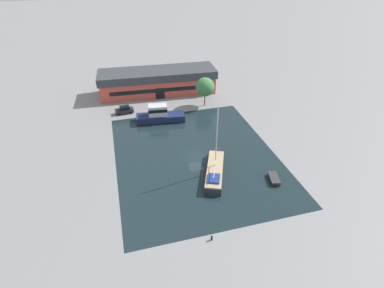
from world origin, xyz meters
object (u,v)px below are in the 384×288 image
at_px(motor_cruiser, 160,115).
at_px(quay_tree_near_building, 205,87).
at_px(small_dinghy, 274,179).
at_px(parked_car, 124,110).
at_px(sailboat_moored, 215,170).
at_px(warehouse_building, 158,81).

bearing_deg(motor_cruiser, quay_tree_near_building, -60.70).
relative_size(motor_cruiser, small_dinghy, 3.21).
distance_m(parked_car, sailboat_moored, 30.11).
height_order(parked_car, small_dinghy, parked_car).
xyz_separation_m(motor_cruiser, small_dinghy, (14.89, -25.45, -1.03)).
bearing_deg(parked_car, sailboat_moored, -158.12).
distance_m(warehouse_building, sailboat_moored, 37.38).
xyz_separation_m(warehouse_building, quay_tree_near_building, (9.65, -11.05, 1.76)).
bearing_deg(warehouse_building, small_dinghy, -69.90).
xyz_separation_m(warehouse_building, small_dinghy, (12.47, -41.40, -2.74)).
height_order(parked_car, sailboat_moored, sailboat_moored).
relative_size(warehouse_building, parked_car, 7.17).
bearing_deg(sailboat_moored, warehouse_building, 117.78).
distance_m(warehouse_building, small_dinghy, 43.32).
relative_size(warehouse_building, motor_cruiser, 2.77).
distance_m(motor_cruiser, small_dinghy, 29.51).
height_order(warehouse_building, small_dinghy, warehouse_building).
relative_size(quay_tree_near_building, parked_car, 1.66).
height_order(warehouse_building, parked_car, warehouse_building).
relative_size(parked_car, small_dinghy, 1.24).
distance_m(quay_tree_near_building, parked_car, 19.90).
xyz_separation_m(warehouse_building, motor_cruiser, (-2.42, -15.94, -1.72)).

